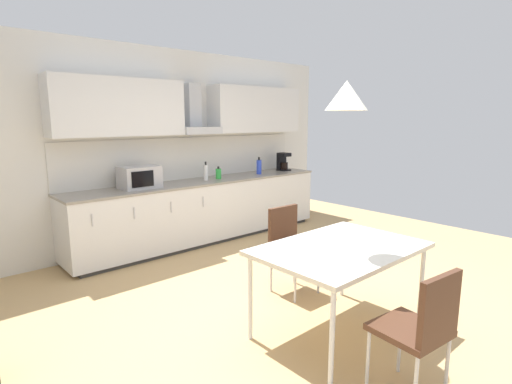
{
  "coord_description": "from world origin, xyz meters",
  "views": [
    {
      "loc": [
        -2.48,
        -2.45,
        1.75
      ],
      "look_at": [
        0.24,
        0.59,
        1.0
      ],
      "focal_mm": 28.0,
      "sensor_mm": 36.0,
      "label": 1
    }
  ],
  "objects_px": {
    "bottle_white": "(206,172)",
    "chair_near_left": "(422,323)",
    "dining_table": "(340,252)",
    "pendant_lamp": "(346,96)",
    "bottle_blue": "(259,167)",
    "chair_far_right": "(290,240)",
    "microwave": "(139,177)",
    "bottle_green": "(218,174)",
    "coffee_maker": "(283,162)"
  },
  "relations": [
    {
      "from": "microwave",
      "to": "bottle_green",
      "type": "xyz_separation_m",
      "value": [
        1.22,
        -0.03,
        -0.06
      ]
    },
    {
      "from": "coffee_maker",
      "to": "pendant_lamp",
      "type": "relative_size",
      "value": 0.94
    },
    {
      "from": "microwave",
      "to": "bottle_blue",
      "type": "distance_m",
      "value": 2.01
    },
    {
      "from": "dining_table",
      "to": "coffee_maker",
      "type": "bearing_deg",
      "value": 51.6
    },
    {
      "from": "bottle_blue",
      "to": "dining_table",
      "type": "distance_m",
      "value": 3.32
    },
    {
      "from": "dining_table",
      "to": "pendant_lamp",
      "type": "relative_size",
      "value": 4.2
    },
    {
      "from": "bottle_green",
      "to": "chair_far_right",
      "type": "bearing_deg",
      "value": -106.57
    },
    {
      "from": "bottle_green",
      "to": "pendant_lamp",
      "type": "relative_size",
      "value": 0.57
    },
    {
      "from": "microwave",
      "to": "bottle_white",
      "type": "height_order",
      "value": "microwave"
    },
    {
      "from": "coffee_maker",
      "to": "bottle_green",
      "type": "relative_size",
      "value": 1.66
    },
    {
      "from": "chair_far_right",
      "to": "dining_table",
      "type": "bearing_deg",
      "value": -109.83
    },
    {
      "from": "chair_near_left",
      "to": "pendant_lamp",
      "type": "relative_size",
      "value": 2.72
    },
    {
      "from": "chair_near_left",
      "to": "bottle_blue",
      "type": "bearing_deg",
      "value": 61.43
    },
    {
      "from": "bottle_green",
      "to": "bottle_blue",
      "type": "relative_size",
      "value": 0.67
    },
    {
      "from": "bottle_blue",
      "to": "dining_table",
      "type": "height_order",
      "value": "bottle_blue"
    },
    {
      "from": "bottle_blue",
      "to": "chair_near_left",
      "type": "distance_m",
      "value": 4.22
    },
    {
      "from": "microwave",
      "to": "bottle_green",
      "type": "height_order",
      "value": "microwave"
    },
    {
      "from": "dining_table",
      "to": "bottle_green",
      "type": "bearing_deg",
      "value": 72.45
    },
    {
      "from": "bottle_blue",
      "to": "chair_far_right",
      "type": "distance_m",
      "value": 2.48
    },
    {
      "from": "microwave",
      "to": "coffee_maker",
      "type": "height_order",
      "value": "coffee_maker"
    },
    {
      "from": "bottle_white",
      "to": "chair_near_left",
      "type": "height_order",
      "value": "bottle_white"
    },
    {
      "from": "dining_table",
      "to": "chair_far_right",
      "type": "bearing_deg",
      "value": 70.17
    },
    {
      "from": "microwave",
      "to": "bottle_green",
      "type": "bearing_deg",
      "value": -1.18
    },
    {
      "from": "chair_far_right",
      "to": "chair_near_left",
      "type": "bearing_deg",
      "value": -110.04
    },
    {
      "from": "coffee_maker",
      "to": "bottle_white",
      "type": "bearing_deg",
      "value": -178.29
    },
    {
      "from": "bottle_white",
      "to": "bottle_blue",
      "type": "distance_m",
      "value": 1.01
    },
    {
      "from": "microwave",
      "to": "chair_near_left",
      "type": "xyz_separation_m",
      "value": [
        0.01,
        -3.72,
        -0.49
      ]
    },
    {
      "from": "microwave",
      "to": "pendant_lamp",
      "type": "bearing_deg",
      "value": -83.65
    },
    {
      "from": "bottle_white",
      "to": "dining_table",
      "type": "bearing_deg",
      "value": -103.41
    },
    {
      "from": "microwave",
      "to": "chair_far_right",
      "type": "distance_m",
      "value": 2.18
    },
    {
      "from": "bottle_white",
      "to": "bottle_blue",
      "type": "xyz_separation_m",
      "value": [
        1.01,
        -0.01,
        0.0
      ]
    },
    {
      "from": "bottle_white",
      "to": "bottle_blue",
      "type": "bearing_deg",
      "value": -0.72
    },
    {
      "from": "bottle_white",
      "to": "chair_near_left",
      "type": "xyz_separation_m",
      "value": [
        -0.99,
        -3.69,
        -0.46
      ]
    },
    {
      "from": "microwave",
      "to": "chair_far_right",
      "type": "bearing_deg",
      "value": -72.92
    },
    {
      "from": "bottle_blue",
      "to": "bottle_white",
      "type": "bearing_deg",
      "value": 179.28
    },
    {
      "from": "coffee_maker",
      "to": "dining_table",
      "type": "bearing_deg",
      "value": -128.4
    },
    {
      "from": "bottle_blue",
      "to": "chair_near_left",
      "type": "relative_size",
      "value": 0.31
    },
    {
      "from": "coffee_maker",
      "to": "pendant_lamp",
      "type": "xyz_separation_m",
      "value": [
        -2.3,
        -2.9,
        0.89
      ]
    },
    {
      "from": "bottle_white",
      "to": "pendant_lamp",
      "type": "bearing_deg",
      "value": -103.41
    },
    {
      "from": "bottle_white",
      "to": "dining_table",
      "type": "height_order",
      "value": "bottle_white"
    },
    {
      "from": "bottle_white",
      "to": "chair_near_left",
      "type": "distance_m",
      "value": 3.85
    },
    {
      "from": "chair_near_left",
      "to": "pendant_lamp",
      "type": "xyz_separation_m",
      "value": [
        0.31,
        0.84,
        1.39
      ]
    },
    {
      "from": "bottle_white",
      "to": "pendant_lamp",
      "type": "relative_size",
      "value": 0.84
    },
    {
      "from": "chair_far_right",
      "to": "microwave",
      "type": "bearing_deg",
      "value": 107.08
    },
    {
      "from": "chair_near_left",
      "to": "microwave",
      "type": "bearing_deg",
      "value": 90.13
    },
    {
      "from": "bottle_white",
      "to": "bottle_blue",
      "type": "relative_size",
      "value": 0.99
    },
    {
      "from": "coffee_maker",
      "to": "chair_far_right",
      "type": "relative_size",
      "value": 0.34
    },
    {
      "from": "bottle_green",
      "to": "dining_table",
      "type": "xyz_separation_m",
      "value": [
        -0.9,
        -2.85,
        -0.26
      ]
    },
    {
      "from": "bottle_green",
      "to": "microwave",
      "type": "bearing_deg",
      "value": 178.82
    },
    {
      "from": "bottle_green",
      "to": "chair_near_left",
      "type": "xyz_separation_m",
      "value": [
        -1.21,
        -3.69,
        -0.43
      ]
    }
  ]
}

